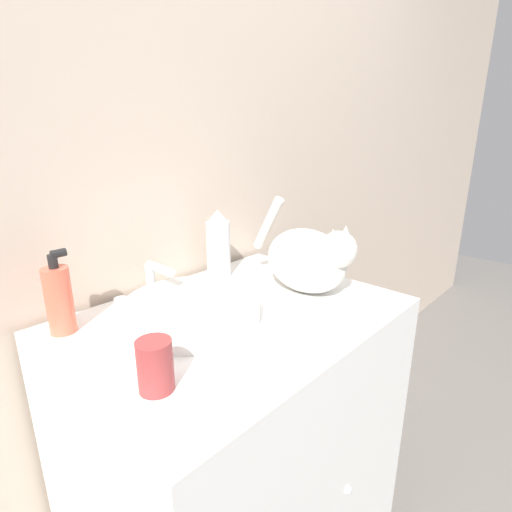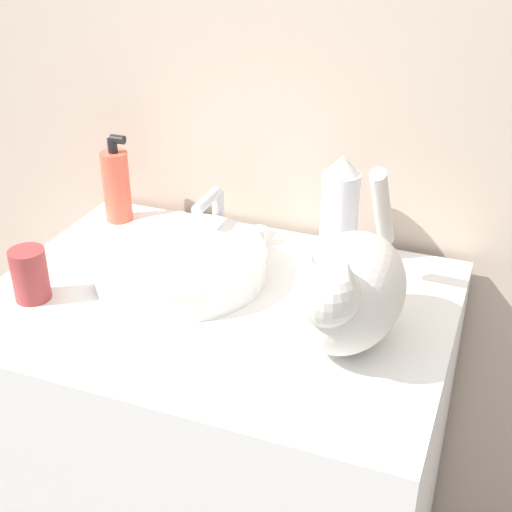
# 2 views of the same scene
# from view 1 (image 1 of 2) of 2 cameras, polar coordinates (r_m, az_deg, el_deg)

# --- Properties ---
(wall_back) EXTENTS (6.00, 0.05, 2.50)m
(wall_back) POSITION_cam_1_polar(r_m,az_deg,el_deg) (1.17, -15.31, 13.22)
(wall_back) COLOR #C6B29E
(wall_back) RESTS_ON ground_plane
(vanity_cabinet) EXTENTS (0.81, 0.61, 0.89)m
(vanity_cabinet) POSITION_cam_1_polar(r_m,az_deg,el_deg) (1.26, -2.57, -26.86)
(vanity_cabinet) COLOR white
(vanity_cabinet) RESTS_ON ground_plane
(sink_basin) EXTENTS (0.32, 0.32, 0.05)m
(sink_basin) POSITION_cam_1_polar(r_m,az_deg,el_deg) (0.96, -9.04, -7.65)
(sink_basin) COLOR white
(sink_basin) RESTS_ON vanity_cabinet
(faucet) EXTENTS (0.21, 0.12, 0.11)m
(faucet) POSITION_cam_1_polar(r_m,az_deg,el_deg) (1.08, -14.43, -3.88)
(faucet) COLOR silver
(faucet) RESTS_ON vanity_cabinet
(cat) EXTENTS (0.19, 0.37, 0.25)m
(cat) POSITION_cam_1_polar(r_m,az_deg,el_deg) (1.11, 7.53, -0.35)
(cat) COLOR silver
(cat) RESTS_ON vanity_cabinet
(soap_bottle) EXTENTS (0.06, 0.06, 0.19)m
(soap_bottle) POSITION_cam_1_polar(r_m,az_deg,el_deg) (0.98, -26.32, -5.51)
(soap_bottle) COLOR #EF6047
(soap_bottle) RESTS_ON vanity_cabinet
(spray_bottle) EXTENTS (0.07, 0.07, 0.21)m
(spray_bottle) POSITION_cam_1_polar(r_m,az_deg,el_deg) (1.22, -5.40, 1.63)
(spray_bottle) COLOR silver
(spray_bottle) RESTS_ON vanity_cabinet
(cup) EXTENTS (0.06, 0.06, 0.09)m
(cup) POSITION_cam_1_polar(r_m,az_deg,el_deg) (0.73, -14.21, -14.95)
(cup) COLOR #9E3838
(cup) RESTS_ON vanity_cabinet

